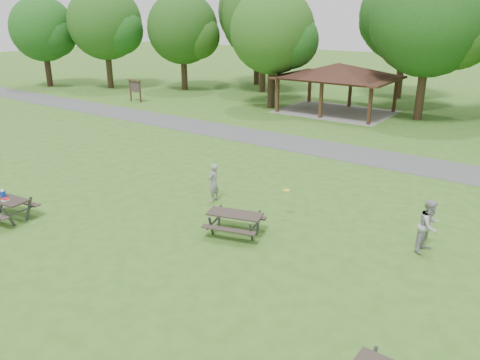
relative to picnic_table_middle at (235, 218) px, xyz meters
The scene contains 16 objects.
ground 3.07m from the picnic_table_middle, 132.65° to the right, with size 160.00×160.00×0.00m, color #35651C.
asphalt_path 11.98m from the picnic_table_middle, 99.82° to the left, with size 120.00×3.20×0.02m, color #49494C.
pavilion 22.74m from the picnic_table_middle, 105.50° to the left, with size 8.60×7.01×3.76m.
notice_board 27.12m from the picnic_table_middle, 144.39° to the left, with size 1.60×0.30×1.88m.
tree_row_a 36.33m from the picnic_table_middle, 146.52° to the left, with size 7.56×7.20×9.97m.
tree_row_b 33.10m from the picnic_table_middle, 134.56° to the left, with size 7.14×6.80×9.28m.
tree_row_c 31.75m from the picnic_table_middle, 120.74° to the left, with size 8.19×7.80×10.67m.
tree_row_d 23.65m from the picnic_table_middle, 118.35° to the left, with size 6.93×6.60×9.27m.
tree_row_e 23.63m from the picnic_table_middle, 89.85° to the left, with size 8.40×8.00×11.02m.
tree_deep_a 36.33m from the picnic_table_middle, 122.00° to the left, with size 8.40×8.00×11.38m.
tree_deep_b 31.69m from the picnic_table_middle, 97.29° to the left, with size 8.40×8.00×11.13m.
tree_flank_left 40.00m from the picnic_table_middle, 154.94° to the left, with size 6.72×6.40×8.93m.
picnic_table_middle is the anchor object (origin of this frame).
frisbee_in_flight 2.45m from the picnic_table_middle, 71.67° to the left, with size 0.26×0.26×0.02m.
frisbee_thrower 3.26m from the picnic_table_middle, 141.46° to the left, with size 0.59×0.38×1.61m, color gray.
frisbee_catcher 6.44m from the picnic_table_middle, 24.31° to the left, with size 0.88×0.69×1.81m, color #A1A1A4.
Camera 1 is at (10.82, -9.88, 7.48)m, focal length 35.00 mm.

